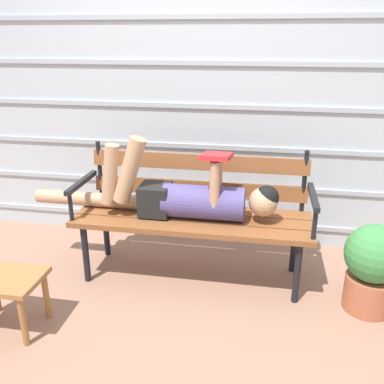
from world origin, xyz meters
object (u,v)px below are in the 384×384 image
footstool (5,287)px  potted_plant (373,265)px  park_bench (194,207)px  reclining_person (182,196)px

footstool → potted_plant: potted_plant is taller
footstool → potted_plant: 2.15m
park_bench → footstool: size_ratio=3.81×
reclining_person → potted_plant: (1.21, -0.18, -0.30)m
reclining_person → footstool: bearing=-140.0°
reclining_person → potted_plant: 1.26m
park_bench → reclining_person: (-0.07, -0.07, 0.11)m
park_bench → reclining_person: 0.15m
footstool → park_bench: bearing=40.5°
reclining_person → potted_plant: bearing=-8.5°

